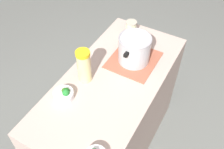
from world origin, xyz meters
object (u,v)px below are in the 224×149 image
(cooking_pot, at_px, (134,49))
(lemonade_pitcher, at_px, (84,66))
(mason_jar, at_px, (131,28))
(broccoli_bowl_front, at_px, (64,94))

(cooking_pot, height_order, lemonade_pitcher, lemonade_pitcher)
(cooking_pot, distance_m, lemonade_pitcher, 0.39)
(lemonade_pitcher, height_order, mason_jar, lemonade_pitcher)
(lemonade_pitcher, height_order, broccoli_bowl_front, lemonade_pitcher)
(lemonade_pitcher, bearing_deg, cooking_pot, 147.52)
(cooking_pot, distance_m, broccoli_bowl_front, 0.58)
(lemonade_pitcher, relative_size, broccoli_bowl_front, 1.88)
(mason_jar, bearing_deg, broccoli_bowl_front, -5.58)
(lemonade_pitcher, xyz_separation_m, mason_jar, (-0.60, 0.05, -0.07))
(lemonade_pitcher, distance_m, mason_jar, 0.60)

